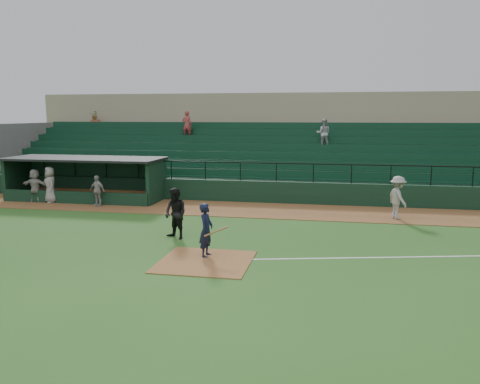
# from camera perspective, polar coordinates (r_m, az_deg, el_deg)

# --- Properties ---
(ground) EXTENTS (90.00, 90.00, 0.00)m
(ground) POSITION_cam_1_polar(r_m,az_deg,el_deg) (17.11, -3.25, -7.25)
(ground) COLOR #27551B
(ground) RESTS_ON ground
(warning_track) EXTENTS (40.00, 4.00, 0.03)m
(warning_track) POSITION_cam_1_polar(r_m,az_deg,el_deg) (24.72, 1.34, -2.09)
(warning_track) COLOR brown
(warning_track) RESTS_ON ground
(home_plate_dirt) EXTENTS (3.00, 3.00, 0.03)m
(home_plate_dirt) POSITION_cam_1_polar(r_m,az_deg,el_deg) (16.18, -4.13, -8.17)
(home_plate_dirt) COLOR brown
(home_plate_dirt) RESTS_ON ground
(foul_line) EXTENTS (17.49, 4.44, 0.01)m
(foul_line) POSITION_cam_1_polar(r_m,az_deg,el_deg) (18.19, 23.23, -6.98)
(foul_line) COLOR white
(foul_line) RESTS_ON ground
(stadium_structure) EXTENTS (38.00, 13.08, 6.40)m
(stadium_structure) POSITION_cam_1_polar(r_m,az_deg,el_deg) (32.71, 3.87, 4.68)
(stadium_structure) COLOR black
(stadium_structure) RESTS_ON ground
(dugout) EXTENTS (8.90, 3.20, 2.42)m
(dugout) POSITION_cam_1_polar(r_m,az_deg,el_deg) (29.19, -17.34, 1.84)
(dugout) COLOR black
(dugout) RESTS_ON ground
(batter_at_plate) EXTENTS (1.04, 0.72, 1.86)m
(batter_at_plate) POSITION_cam_1_polar(r_m,az_deg,el_deg) (16.53, -4.00, -4.51)
(batter_at_plate) COLOR black
(batter_at_plate) RESTS_ON ground
(umpire) EXTENTS (1.22, 1.13, 2.00)m
(umpire) POSITION_cam_1_polar(r_m,az_deg,el_deg) (19.05, -7.59, -2.52)
(umpire) COLOR black
(umpire) RESTS_ON ground
(runner) EXTENTS (1.18, 1.48, 2.00)m
(runner) POSITION_cam_1_polar(r_m,az_deg,el_deg) (23.47, 18.08, -0.63)
(runner) COLOR #9A9590
(runner) RESTS_ON warning_track
(dugout_player_a) EXTENTS (1.02, 0.61, 1.63)m
(dugout_player_a) POSITION_cam_1_polar(r_m,az_deg,el_deg) (26.60, -16.47, 0.15)
(dugout_player_a) COLOR #A7A39D
(dugout_player_a) RESTS_ON warning_track
(dugout_player_b) EXTENTS (1.13, 1.13, 1.98)m
(dugout_player_b) POSITION_cam_1_polar(r_m,az_deg,el_deg) (28.42, -21.43, 0.80)
(dugout_player_b) COLOR gray
(dugout_player_b) RESTS_ON warning_track
(dugout_player_c) EXTENTS (1.71, 0.56, 1.83)m
(dugout_player_c) POSITION_cam_1_polar(r_m,az_deg,el_deg) (28.94, -22.97, 0.70)
(dugout_player_c) COLOR #A9A39E
(dugout_player_c) RESTS_ON warning_track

